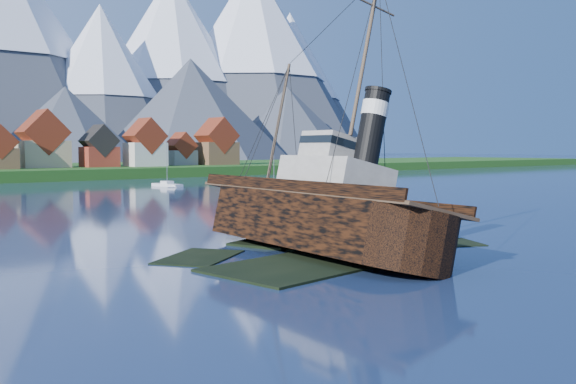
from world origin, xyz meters
TOP-DOWN VIEW (x-y plane):
  - ground at (0.00, 0.00)m, footprint 1400.00×1400.00m
  - shoal at (1.78, 2.15)m, footprint 31.71×21.24m
  - tugboat_wreck at (-0.26, 3.89)m, footprint 7.48×32.24m
  - sailboat_d at (58.67, 84.83)m, footprint 3.54×8.32m
  - sailboat_e at (34.38, 93.63)m, footprint 3.57×9.41m

SIDE VIEW (x-z plane):
  - shoal at x=1.78m, z-range -0.92..0.22m
  - ground at x=0.00m, z-range 0.00..0.00m
  - sailboat_e at x=34.38m, z-range -5.09..5.56m
  - sailboat_d at x=58.67m, z-range -5.26..5.77m
  - tugboat_wreck at x=-0.26m, z-range -9.57..15.97m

